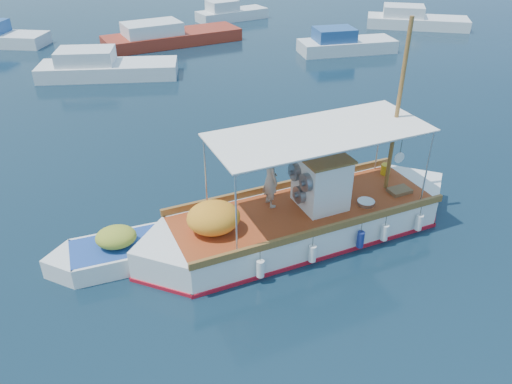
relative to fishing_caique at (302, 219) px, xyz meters
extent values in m
plane|color=black|center=(-0.07, 0.42, -0.56)|extent=(160.00, 160.00, 0.00)
cube|color=white|center=(0.06, 0.01, -0.19)|extent=(8.31, 4.45, 1.16)
cube|color=white|center=(-3.78, -0.94, -0.19)|extent=(2.56, 2.56, 1.16)
cube|color=white|center=(3.90, 0.96, -0.19)|extent=(2.56, 2.56, 1.16)
cube|color=#B1111F|center=(0.06, 0.01, -0.54)|extent=(8.43, 4.56, 0.19)
cube|color=#973917|center=(0.06, 0.01, 0.36)|extent=(8.26, 4.25, 0.06)
cube|color=brown|center=(-0.26, 1.30, 0.49)|extent=(7.81, 2.02, 0.21)
cube|color=brown|center=(0.38, -1.28, 0.49)|extent=(7.81, 2.02, 0.21)
cube|color=white|center=(0.57, 0.14, 1.18)|extent=(1.56, 1.63, 1.58)
cube|color=brown|center=(0.57, 0.14, 2.00)|extent=(1.68, 1.76, 0.06)
cylinder|color=slate|center=(-0.01, -0.35, 1.49)|extent=(0.35, 0.57, 0.53)
cylinder|color=slate|center=(-0.18, 0.30, 1.49)|extent=(0.35, 0.57, 0.53)
cylinder|color=slate|center=(-0.09, -0.03, 0.91)|extent=(0.35, 0.57, 0.53)
cylinder|color=brown|center=(2.93, 0.72, 3.02)|extent=(0.15, 0.15, 5.27)
cylinder|color=brown|center=(2.11, 0.52, 2.60)|extent=(1.86, 0.54, 0.08)
cylinder|color=silver|center=(-2.78, 0.51, 1.57)|extent=(0.06, 0.06, 2.37)
cylinder|color=silver|center=(-2.22, -1.75, 1.57)|extent=(0.06, 0.06, 2.37)
cylinder|color=silver|center=(3.06, 1.95, 1.57)|extent=(0.06, 0.06, 2.37)
cylinder|color=silver|center=(3.61, -0.31, 1.57)|extent=(0.06, 0.06, 2.37)
cube|color=white|center=(0.42, 0.10, 2.78)|extent=(6.65, 3.95, 0.04)
ellipsoid|color=orange|center=(-2.71, -0.67, 0.83)|extent=(1.73, 1.57, 0.89)
cube|color=gold|center=(1.25, 0.90, 0.60)|extent=(0.30, 0.25, 0.42)
cylinder|color=gold|center=(3.26, 1.56, 0.56)|extent=(0.38, 0.38, 0.36)
cube|color=brown|center=(3.23, 0.36, 0.45)|extent=(0.78, 0.62, 0.13)
cylinder|color=#B2B2B2|center=(1.94, -0.12, 0.45)|extent=(0.64, 0.64, 0.13)
cylinder|color=white|center=(2.58, -0.51, 2.10)|extent=(0.31, 0.11, 0.32)
cylinder|color=white|center=(-1.63, -1.93, -0.09)|extent=(0.26, 0.26, 0.51)
cylinder|color=navy|center=(1.44, -1.17, -0.09)|extent=(0.26, 0.26, 0.51)
cylinder|color=white|center=(3.48, -0.66, -0.09)|extent=(0.26, 0.26, 0.51)
imported|color=#A59988|center=(-0.91, 0.38, 1.27)|extent=(0.58, 0.73, 1.75)
cube|color=white|center=(-4.72, -0.25, -0.35)|extent=(4.13, 2.19, 0.77)
cube|color=white|center=(-6.65, -0.59, -0.35)|extent=(1.51, 1.51, 0.77)
cube|color=white|center=(-2.78, 0.08, -0.35)|extent=(1.51, 1.51, 0.77)
cube|color=navy|center=(-4.72, -0.25, 0.02)|extent=(4.10, 2.02, 0.04)
ellipsoid|color=#9BA42E|center=(-5.39, -0.37, 0.32)|extent=(1.27, 1.10, 0.56)
cube|color=silver|center=(-6.83, 16.80, -0.26)|extent=(7.81, 3.03, 1.00)
cube|color=silver|center=(-7.97, 16.90, 0.64)|extent=(3.22, 2.29, 0.80)
cube|color=maroon|center=(-2.99, 23.43, -0.26)|extent=(9.75, 5.52, 1.00)
cube|color=silver|center=(-4.32, 23.00, 0.64)|extent=(4.28, 3.41, 0.80)
cube|color=silver|center=(8.15, 19.28, -0.26)|extent=(6.35, 2.51, 1.00)
cube|color=#285088|center=(7.22, 19.23, 0.64)|extent=(2.59, 1.99, 0.80)
cube|color=silver|center=(15.84, 24.99, -0.26)|extent=(7.96, 5.23, 1.00)
cube|color=silver|center=(14.80, 25.41, 0.64)|extent=(3.62, 3.18, 0.80)
cube|color=silver|center=(-14.50, 25.20, -0.26)|extent=(6.41, 3.95, 1.00)
cube|color=silver|center=(2.10, 30.26, -0.26)|extent=(6.12, 3.95, 1.00)
cube|color=silver|center=(1.29, 29.95, 0.64)|extent=(2.77, 2.42, 0.80)
camera|label=1|loc=(-3.58, -12.00, 8.45)|focal=35.00mm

